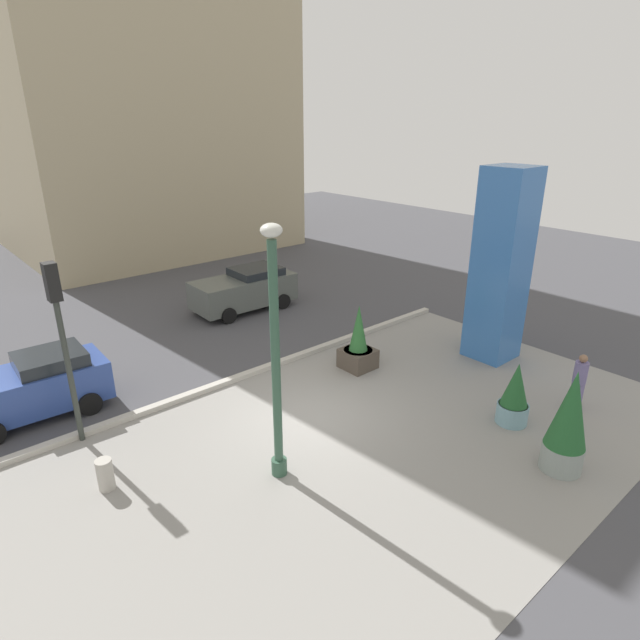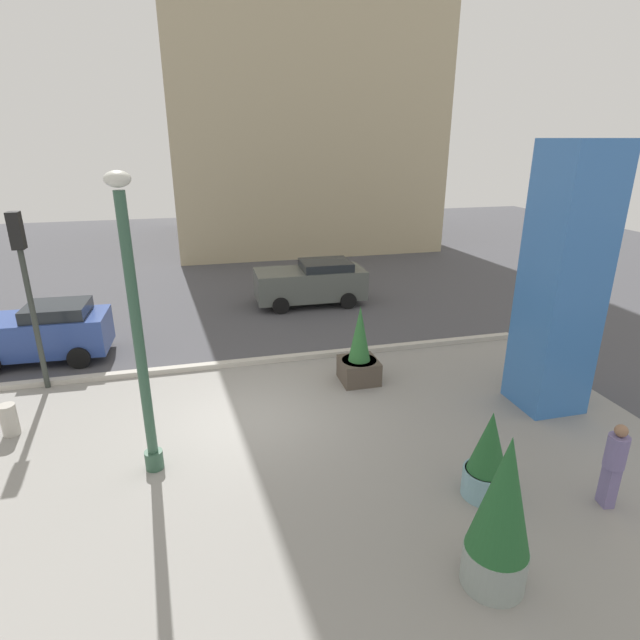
% 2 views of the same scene
% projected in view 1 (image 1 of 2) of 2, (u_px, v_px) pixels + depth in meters
% --- Properties ---
extents(ground_plane, '(60.00, 60.00, 0.00)m').
position_uv_depth(ground_plane, '(232.00, 367.00, 17.32)').
color(ground_plane, '#47474C').
extents(plaza_pavement, '(18.00, 10.00, 0.02)m').
position_uv_depth(plaza_pavement, '(362.00, 449.00, 13.10)').
color(plaza_pavement, gray).
rests_on(plaza_pavement, ground_plane).
extents(curb_strip, '(18.00, 0.24, 0.16)m').
position_uv_depth(curb_strip, '(247.00, 374.00, 16.68)').
color(curb_strip, '#B7B2A8').
rests_on(curb_strip, ground_plane).
extents(lamp_post, '(0.44, 0.44, 5.83)m').
position_uv_depth(lamp_post, '(276.00, 363.00, 11.17)').
color(lamp_post, '#335642').
rests_on(lamp_post, ground_plane).
extents(art_pillar_blue, '(1.44, 1.44, 6.33)m').
position_uv_depth(art_pillar_blue, '(501.00, 267.00, 17.04)').
color(art_pillar_blue, '#3870BC').
rests_on(art_pillar_blue, ground_plane).
extents(potted_plant_curbside, '(1.00, 1.00, 2.18)m').
position_uv_depth(potted_plant_curbside, '(358.00, 345.00, 17.01)').
color(potted_plant_curbside, '#4C4238').
rests_on(potted_plant_curbside, ground_plane).
extents(potted_plant_near_left, '(0.94, 0.94, 2.56)m').
position_uv_depth(potted_plant_near_left, '(568.00, 423.00, 11.91)').
color(potted_plant_near_left, gray).
rests_on(potted_plant_near_left, ground_plane).
extents(potted_plant_mid_plaza, '(0.83, 0.83, 1.77)m').
position_uv_depth(potted_plant_mid_plaza, '(515.00, 396.00, 13.93)').
color(potted_plant_mid_plaza, '#7AA8B7').
rests_on(potted_plant_mid_plaza, ground_plane).
extents(concrete_bollard, '(0.36, 0.36, 0.75)m').
position_uv_depth(concrete_bollard, '(105.00, 475.00, 11.58)').
color(concrete_bollard, '#B2ADA3').
rests_on(concrete_bollard, ground_plane).
extents(traffic_light_far_side, '(0.28, 0.42, 4.67)m').
position_uv_depth(traffic_light_far_side, '(60.00, 326.00, 12.33)').
color(traffic_light_far_side, '#333833').
rests_on(traffic_light_far_side, ground_plane).
extents(car_passing_lane, '(3.89, 2.06, 1.73)m').
position_uv_depth(car_passing_lane, '(34.00, 386.00, 14.30)').
color(car_passing_lane, '#2D4793').
rests_on(car_passing_lane, ground_plane).
extents(car_far_lane, '(4.34, 2.16, 1.73)m').
position_uv_depth(car_far_lane, '(245.00, 289.00, 22.17)').
color(car_far_lane, '#565B56').
rests_on(car_far_lane, ground_plane).
extents(pedestrian_on_sidewalk, '(0.41, 0.41, 1.67)m').
position_uv_depth(pedestrian_on_sidewalk, '(579.00, 379.00, 14.57)').
color(pedestrian_on_sidewalk, slate).
rests_on(pedestrian_on_sidewalk, ground_plane).
extents(highrise_across_street, '(14.91, 13.43, 24.94)m').
position_uv_depth(highrise_across_street, '(124.00, 24.00, 29.58)').
color(highrise_across_street, tan).
rests_on(highrise_across_street, ground_plane).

